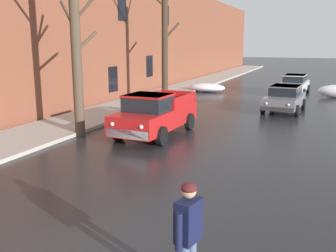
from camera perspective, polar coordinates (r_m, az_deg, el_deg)
name	(u,v)px	position (r m, az deg, el deg)	size (l,w,h in m)	color
left_sidewalk_slab	(146,100)	(24.98, -3.37, 3.91)	(3.12, 80.00, 0.14)	#A8A399
brick_townhouse_facade	(116,34)	(25.69, -7.75, 13.50)	(0.63, 80.00, 8.58)	brown
snow_bank_near_corner_left	(161,108)	(20.87, -1.11, 2.75)	(2.19, 1.09, 0.59)	white
snow_bank_mid_block_left	(207,88)	(29.77, 5.81, 5.72)	(2.78, 1.42, 0.66)	white
bare_tree_second_along_sidewalk	(76,39)	(15.65, -13.59, 12.53)	(3.41, 2.83, 7.88)	#4C3D2D
bare_tree_mid_block	(165,44)	(23.52, -0.50, 12.18)	(1.73, 2.59, 7.39)	#382B1E
pickup_truck_red_approaching_near_lane	(155,114)	(15.48, -1.99, 1.78)	(2.17, 4.91, 1.76)	red
sedan_grey_parked_kerbside_close	(285,98)	(22.00, 17.02, 4.05)	(2.15, 4.07, 1.42)	slate
sedan_white_parked_kerbside_mid	(294,84)	(29.76, 18.34, 5.99)	(2.09, 4.52, 1.42)	silver
pedestrian_with_coffee	(188,230)	(5.78, 3.05, -15.21)	(0.36, 0.64, 1.76)	slate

